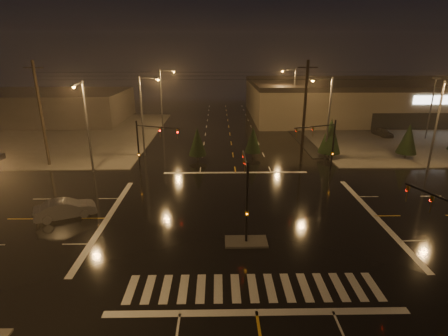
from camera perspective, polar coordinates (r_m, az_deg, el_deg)
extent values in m
plane|color=black|center=(28.94, 3.00, -8.01)|extent=(140.00, 140.00, 0.00)
cube|color=#43403B|center=(65.59, 28.27, 5.07)|extent=(36.00, 36.00, 0.12)
cube|color=#43403B|center=(63.76, -27.20, 4.89)|extent=(36.00, 36.00, 0.12)
cube|color=#43403B|center=(25.40, 3.63, -11.90)|extent=(3.00, 1.60, 0.15)
cube|color=beige|center=(21.31, 4.74, -18.90)|extent=(15.00, 2.60, 0.01)
cube|color=beige|center=(19.77, 5.35, -22.42)|extent=(16.00, 0.50, 0.01)
cube|color=beige|center=(39.07, 1.91, -0.75)|extent=(16.00, 0.50, 0.01)
cube|color=#706250|center=(81.31, 26.44, 10.05)|extent=(60.00, 28.00, 7.00)
cube|color=black|center=(81.00, 26.78, 12.35)|extent=(60.20, 28.20, 0.80)
cube|color=white|center=(68.97, 31.86, 9.43)|extent=(9.00, 0.20, 1.40)
cube|color=black|center=(69.51, 31.33, 6.53)|extent=(22.00, 0.15, 2.80)
cube|color=#433D3B|center=(76.10, -27.12, 8.95)|extent=(30.00, 18.00, 5.60)
cylinder|color=black|center=(24.05, 3.78, -5.89)|extent=(0.18, 0.18, 6.00)
cylinder|color=black|center=(25.26, 3.48, 1.41)|extent=(0.12, 4.50, 0.12)
imported|color=#594707|center=(27.21, 3.16, 2.57)|extent=(0.16, 0.20, 1.00)
cube|color=#594707|center=(24.35, 3.74, -7.39)|extent=(0.25, 0.18, 0.35)
cylinder|color=black|center=(39.66, 17.35, 3.22)|extent=(0.18, 0.18, 6.00)
cylinder|color=black|center=(37.61, 14.69, 6.58)|extent=(4.74, 1.82, 0.12)
imported|color=#594707|center=(36.37, 11.77, 6.32)|extent=(0.24, 0.22, 1.00)
cube|color=#594707|center=(39.84, 17.25, 2.25)|extent=(0.25, 0.18, 0.35)
cylinder|color=black|center=(38.60, -13.79, 3.13)|extent=(0.18, 0.18, 6.00)
cylinder|color=black|center=(36.75, -10.78, 6.59)|extent=(4.74, 1.82, 0.12)
imported|color=#594707|center=(35.71, -7.60, 6.33)|extent=(0.24, 0.22, 1.00)
cube|color=#594707|center=(38.78, -13.72, 2.13)|extent=(0.25, 0.18, 0.35)
cylinder|color=black|center=(22.13, 31.31, -3.93)|extent=(1.48, 3.80, 0.12)
imported|color=#594707|center=(23.18, 27.87, -2.54)|extent=(0.22, 0.24, 1.00)
cylinder|color=#38383A|center=(45.53, -13.24, 8.07)|extent=(0.24, 0.24, 10.00)
cylinder|color=#38383A|center=(44.70, -12.16, 14.18)|extent=(2.40, 0.14, 0.14)
cube|color=#38383A|center=(44.51, -10.72, 14.19)|extent=(0.70, 0.30, 0.18)
sphere|color=#FF9A2D|center=(44.52, -10.71, 14.02)|extent=(0.32, 0.32, 0.32)
cylinder|color=#38383A|center=(61.08, -10.20, 10.86)|extent=(0.24, 0.24, 10.00)
cylinder|color=#38383A|center=(60.46, -9.30, 15.41)|extent=(2.40, 0.14, 0.14)
cube|color=#38383A|center=(60.32, -8.23, 15.40)|extent=(0.70, 0.30, 0.18)
sphere|color=#FF9A2D|center=(60.33, -8.22, 15.28)|extent=(0.32, 0.32, 0.32)
cylinder|color=#38383A|center=(44.64, 16.69, 7.58)|extent=(0.24, 0.24, 10.00)
cylinder|color=#38383A|center=(43.68, 15.74, 13.81)|extent=(2.40, 0.14, 0.14)
cube|color=#38383A|center=(43.39, 14.30, 13.84)|extent=(0.70, 0.30, 0.18)
sphere|color=#FF9A2D|center=(43.40, 14.29, 13.67)|extent=(0.32, 0.32, 0.32)
cylinder|color=#38383A|center=(63.75, 11.38, 11.11)|extent=(0.24, 0.24, 10.00)
cylinder|color=#38383A|center=(63.09, 10.56, 15.47)|extent=(2.40, 0.14, 0.14)
cube|color=#38383A|center=(62.88, 9.54, 15.47)|extent=(0.70, 0.30, 0.18)
sphere|color=#FF9A2D|center=(62.89, 9.53, 15.35)|extent=(0.32, 0.32, 0.32)
cylinder|color=#38383A|center=(40.64, -21.34, 6.06)|extent=(0.24, 0.24, 10.00)
cylinder|color=#38383A|center=(38.86, -22.78, 12.56)|extent=(0.14, 2.40, 0.14)
cube|color=#38383A|center=(37.84, -23.37, 12.29)|extent=(0.30, 0.70, 0.18)
sphere|color=#FF9A2D|center=(37.85, -23.34, 12.09)|extent=(0.32, 0.32, 0.32)
cylinder|color=#38383A|center=(45.05, 31.30, 5.75)|extent=(0.24, 0.24, 10.00)
cylinder|color=black|center=(45.09, -27.66, 7.65)|extent=(0.32, 0.32, 12.00)
cube|color=black|center=(44.59, -28.69, 14.19)|extent=(2.20, 0.12, 0.12)
cylinder|color=black|center=(41.62, 12.98, 8.53)|extent=(0.32, 0.32, 12.00)
cube|color=black|center=(41.07, 13.52, 15.69)|extent=(2.20, 0.12, 0.12)
cylinder|color=black|center=(46.34, 16.69, 2.04)|extent=(0.18, 0.18, 0.70)
cone|color=black|center=(45.72, 16.98, 5.06)|extent=(2.78, 2.78, 4.34)
cylinder|color=black|center=(49.69, 27.48, 1.79)|extent=(0.18, 0.18, 0.70)
cone|color=black|center=(49.17, 27.86, 4.29)|extent=(2.42, 2.42, 3.79)
cylinder|color=black|center=(43.44, -4.29, 1.70)|extent=(0.18, 0.18, 0.70)
cone|color=black|center=(42.89, -4.35, 4.35)|extent=(2.20, 2.20, 3.44)
cylinder|color=black|center=(44.70, 4.70, 2.18)|extent=(0.18, 0.18, 0.70)
cone|color=black|center=(44.18, 4.77, 4.63)|extent=(2.07, 2.07, 3.24)
imported|color=black|center=(61.01, 24.46, 5.38)|extent=(2.30, 4.39, 1.42)
imported|color=slate|center=(31.31, -24.48, -6.08)|extent=(4.93, 3.39, 1.54)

